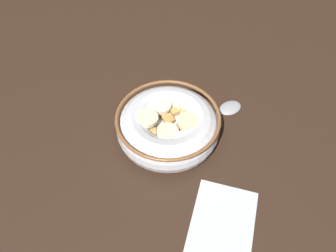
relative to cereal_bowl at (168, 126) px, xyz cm
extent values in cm
cube|color=#332116|center=(0.00, 0.04, -4.04)|extent=(120.92, 120.92, 2.00)
cylinder|color=silver|center=(0.00, 0.04, -2.74)|extent=(9.60, 9.60, 0.60)
torus|color=silver|center=(0.00, 0.04, -0.24)|extent=(17.45, 17.45, 5.61)
torus|color=brown|center=(0.00, 0.04, 2.27)|extent=(17.52, 17.52, 0.60)
cylinder|color=white|center=(0.00, 0.04, -0.04)|extent=(14.08, 14.08, 0.40)
cube|color=tan|center=(-3.02, -1.03, 0.58)|extent=(1.88, 1.94, 0.92)
cube|color=#B78947|center=(0.91, 0.32, 0.74)|extent=(2.41, 2.37, 1.00)
cube|color=#B78947|center=(-0.57, -0.37, 0.54)|extent=(2.48, 2.47, 0.85)
cube|color=#AD7F42|center=(3.61, 1.15, 0.53)|extent=(1.89, 1.85, 0.88)
cube|color=#AD7F42|center=(-2.92, -2.88, 0.61)|extent=(1.88, 1.94, 0.94)
cube|color=#AD7F42|center=(0.33, -3.46, 0.69)|extent=(2.49, 2.50, 0.89)
cube|color=tan|center=(2.89, -1.07, 0.74)|extent=(2.43, 2.45, 0.89)
cube|color=tan|center=(2.19, 3.32, 0.47)|extent=(1.80, 1.89, 1.01)
cube|color=#AD7F42|center=(-1.31, -4.56, 0.74)|extent=(2.51, 2.50, 0.92)
cube|color=#AD7F42|center=(-3.91, 4.55, 0.67)|extent=(2.49, 2.49, 0.85)
cube|color=tan|center=(2.75, -3.79, 0.67)|extent=(1.77, 1.83, 0.92)
cube|color=tan|center=(-3.09, -4.63, 0.62)|extent=(1.93, 1.97, 0.90)
cube|color=#B78947|center=(0.44, 4.46, 0.70)|extent=(1.87, 1.79, 0.98)
cube|color=tan|center=(4.73, -2.42, 0.73)|extent=(2.28, 2.23, 0.99)
cube|color=#B78947|center=(-0.87, -2.17, 0.60)|extent=(2.36, 2.31, 1.03)
cube|color=tan|center=(-1.72, 2.85, 0.46)|extent=(2.00, 2.04, 0.90)
cylinder|color=#F9EFC6|center=(-2.56, 0.45, 1.52)|extent=(4.86, 4.84, 1.30)
cylinder|color=#F9EFC6|center=(3.20, 1.28, 1.61)|extent=(4.40, 4.37, 1.26)
cylinder|color=#F9EFC6|center=(-4.35, -2.81, 1.67)|extent=(4.35, 4.29, 1.45)
cylinder|color=#F4EABC|center=(0.30, 3.43, 1.96)|extent=(3.60, 3.68, 1.41)
cylinder|color=beige|center=(-0.59, -3.24, 1.96)|extent=(4.84, 4.79, 1.26)
cylinder|color=beige|center=(3.72, -3.43, 1.42)|extent=(5.05, 5.11, 1.52)
ellipsoid|color=#A5A5AD|center=(7.16, -11.61, -2.64)|extent=(5.29, 5.60, 0.80)
cube|color=#A5A5AD|center=(2.62, -5.27, -2.86)|extent=(7.22, 9.55, 0.36)
cube|color=silver|center=(-17.03, -7.94, -2.89)|extent=(16.90, 12.58, 0.30)
camera|label=1|loc=(-35.51, -0.71, 43.54)|focal=35.46mm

